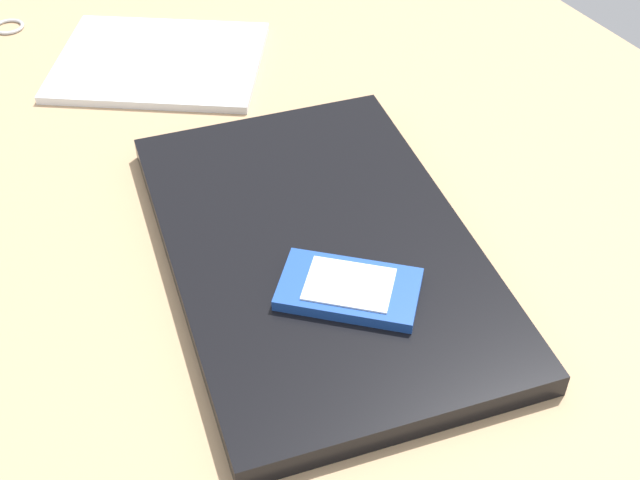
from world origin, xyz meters
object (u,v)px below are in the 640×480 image
at_px(cell_phone_on_laptop, 349,289).
at_px(key_ring, 9,27).
at_px(notepad, 159,61).
at_px(laptop_closed, 320,250).

xyz_separation_m(cell_phone_on_laptop, key_ring, (0.53, 0.11, -0.02)).
relative_size(cell_phone_on_laptop, key_ring, 3.45).
bearing_deg(notepad, key_ring, 71.16).
height_order(laptop_closed, cell_phone_on_laptop, cell_phone_on_laptop).
bearing_deg(laptop_closed, notepad, 11.03).
distance_m(laptop_closed, notepad, 0.32).
distance_m(key_ring, notepad, 0.19).
distance_m(cell_phone_on_laptop, notepad, 0.38).
relative_size(laptop_closed, key_ring, 10.90).
bearing_deg(key_ring, cell_phone_on_laptop, -168.52).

